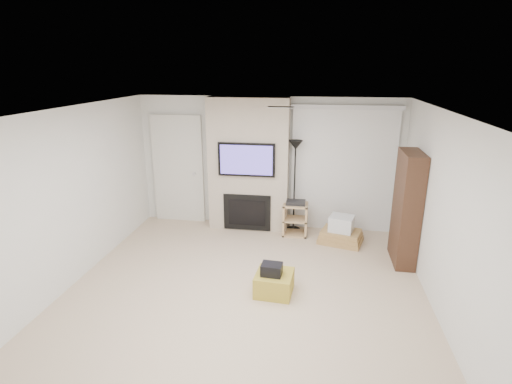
% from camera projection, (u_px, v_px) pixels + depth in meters
% --- Properties ---
extents(floor, '(5.00, 5.50, 0.00)m').
position_uv_depth(floor, '(242.00, 299.00, 5.44)').
color(floor, beige).
rests_on(floor, ground).
extents(ceiling, '(5.00, 5.50, 0.00)m').
position_uv_depth(ceiling, '(240.00, 113.00, 4.68)').
color(ceiling, white).
rests_on(ceiling, wall_back).
extents(wall_back, '(5.00, 0.00, 2.50)m').
position_uv_depth(wall_back, '(268.00, 163.00, 7.65)').
color(wall_back, silver).
rests_on(wall_back, ground).
extents(wall_front, '(5.00, 0.00, 2.50)m').
position_uv_depth(wall_front, '(158.00, 367.00, 2.47)').
color(wall_front, silver).
rests_on(wall_front, ground).
extents(wall_left, '(0.00, 5.50, 2.50)m').
position_uv_depth(wall_left, '(61.00, 203.00, 5.42)').
color(wall_left, silver).
rests_on(wall_left, ground).
extents(wall_right, '(0.00, 5.50, 2.50)m').
position_uv_depth(wall_right, '(450.00, 224.00, 4.69)').
color(wall_right, silver).
rests_on(wall_right, ground).
extents(hvac_vent, '(0.35, 0.18, 0.01)m').
position_uv_depth(hvac_vent, '(281.00, 107.00, 5.38)').
color(hvac_vent, silver).
rests_on(hvac_vent, ceiling).
extents(ottoman, '(0.54, 0.54, 0.30)m').
position_uv_depth(ottoman, '(274.00, 283.00, 5.54)').
color(ottoman, '#B29A31').
rests_on(ottoman, floor).
extents(black_bag, '(0.30, 0.24, 0.16)m').
position_uv_depth(black_bag, '(272.00, 269.00, 5.44)').
color(black_bag, black).
rests_on(black_bag, ottoman).
extents(fireplace_wall, '(1.50, 0.47, 2.50)m').
position_uv_depth(fireplace_wall, '(249.00, 166.00, 7.51)').
color(fireplace_wall, '#C2B29E').
rests_on(fireplace_wall, floor).
extents(entry_door, '(1.02, 0.11, 2.14)m').
position_uv_depth(entry_door, '(178.00, 170.00, 7.94)').
color(entry_door, silver).
rests_on(entry_door, floor).
extents(vertical_blinds, '(1.98, 0.10, 2.37)m').
position_uv_depth(vertical_blinds, '(343.00, 165.00, 7.39)').
color(vertical_blinds, silver).
rests_on(vertical_blinds, floor).
extents(floor_lamp, '(0.26, 0.26, 1.75)m').
position_uv_depth(floor_lamp, '(295.00, 161.00, 7.30)').
color(floor_lamp, black).
rests_on(floor_lamp, floor).
extents(av_stand, '(0.45, 0.38, 0.66)m').
position_uv_depth(av_stand, '(295.00, 217.00, 7.42)').
color(av_stand, tan).
rests_on(av_stand, floor).
extents(box_stack, '(0.86, 0.73, 0.49)m').
position_uv_depth(box_stack, '(341.00, 232.00, 7.13)').
color(box_stack, tan).
rests_on(box_stack, floor).
extents(bookshelf, '(0.30, 0.80, 1.80)m').
position_uv_depth(bookshelf, '(407.00, 209.00, 6.23)').
color(bookshelf, '#372115').
rests_on(bookshelf, floor).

